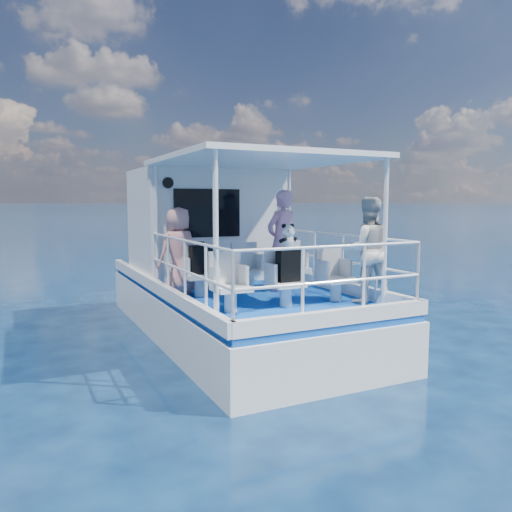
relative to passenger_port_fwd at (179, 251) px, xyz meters
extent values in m
plane|color=#071A37|center=(1.16, -0.52, -1.64)|extent=(2000.00, 2000.00, 0.00)
cube|color=white|center=(1.16, 0.48, -1.64)|extent=(3.00, 7.00, 1.60)
cube|color=#0B3E9B|center=(1.16, 0.48, -0.79)|extent=(2.90, 6.90, 0.10)
cube|color=white|center=(1.16, 1.78, 0.36)|extent=(2.85, 2.00, 2.20)
cube|color=white|center=(1.16, -0.72, 1.50)|extent=(3.00, 3.20, 0.08)
cylinder|color=white|center=(-0.19, -2.22, 0.36)|extent=(0.07, 0.07, 2.20)
cylinder|color=white|center=(2.51, -2.22, 0.36)|extent=(0.07, 0.07, 2.20)
cylinder|color=white|center=(-0.19, 0.68, 0.36)|extent=(0.07, 0.07, 2.20)
cylinder|color=white|center=(2.51, 0.68, 0.36)|extent=(0.07, 0.07, 2.20)
cube|color=silver|center=(0.26, -0.32, -0.55)|extent=(0.48, 0.46, 0.38)
cube|color=silver|center=(1.16, -0.32, -0.55)|extent=(0.48, 0.46, 0.38)
cube|color=silver|center=(2.06, -0.32, -0.55)|extent=(0.48, 0.46, 0.38)
cube|color=silver|center=(0.26, -1.62, -0.55)|extent=(0.48, 0.46, 0.38)
cube|color=silver|center=(1.16, -1.62, -0.55)|extent=(0.48, 0.46, 0.38)
cube|color=silver|center=(2.06, -1.62, -0.55)|extent=(0.48, 0.46, 0.38)
imported|color=tan|center=(0.00, 0.00, 0.00)|extent=(0.63, 0.52, 1.47)
imported|color=pink|center=(1.74, -0.43, 0.15)|extent=(0.74, 0.59, 1.77)
imported|color=silver|center=(2.41, -1.95, 0.08)|extent=(0.97, 0.87, 1.63)
cube|color=black|center=(0.26, -0.36, -0.12)|extent=(0.36, 0.20, 0.47)
cube|color=black|center=(1.16, -1.68, -0.11)|extent=(0.33, 0.19, 0.50)
cube|color=black|center=(0.27, -0.35, 0.14)|extent=(0.11, 0.06, 0.06)
camera|label=1|loc=(-2.46, -8.06, 0.82)|focal=35.00mm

